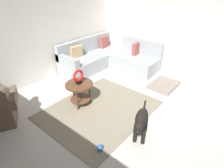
{
  "coord_description": "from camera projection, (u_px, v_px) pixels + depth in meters",
  "views": [
    {
      "loc": [
        -2.24,
        -1.6,
        2.5
      ],
      "look_at": [
        0.45,
        0.6,
        0.55
      ],
      "focal_mm": 30.16,
      "sensor_mm": 36.0,
      "label": 1
    }
  ],
  "objects": [
    {
      "name": "ground_plane",
      "position": [
        121.0,
        129.0,
        3.64
      ],
      "size": [
        6.0,
        6.0,
        0.1
      ],
      "primitive_type": "cube",
      "color": "beige"
    },
    {
      "name": "wall_back",
      "position": [
        26.0,
        33.0,
        4.58
      ],
      "size": [
        6.0,
        0.12,
        2.7
      ],
      "primitive_type": "cube",
      "color": "silver",
      "rests_on": "ground_plane"
    },
    {
      "name": "wall_right",
      "position": [
        190.0,
        29.0,
        4.94
      ],
      "size": [
        0.12,
        6.0,
        2.7
      ],
      "primitive_type": "cube",
      "color": "silver",
      "rests_on": "ground_plane"
    },
    {
      "name": "area_rug",
      "position": [
        100.0,
        110.0,
        4.1
      ],
      "size": [
        2.3,
        1.9,
        0.01
      ],
      "primitive_type": "cube",
      "color": "gray",
      "rests_on": "ground_plane"
    },
    {
      "name": "sectional_couch",
      "position": [
        108.0,
        59.0,
        5.93
      ],
      "size": [
        2.2,
        2.25,
        0.88
      ],
      "color": "#9EA3A8",
      "rests_on": "ground_plane"
    },
    {
      "name": "side_table",
      "position": [
        80.0,
        88.0,
        4.08
      ],
      "size": [
        0.6,
        0.6,
        0.54
      ],
      "color": "brown",
      "rests_on": "ground_plane"
    },
    {
      "name": "torus_sculpture",
      "position": [
        78.0,
        76.0,
        3.94
      ],
      "size": [
        0.28,
        0.08,
        0.33
      ],
      "color": "black",
      "rests_on": "side_table"
    },
    {
      "name": "dog_bed_mat",
      "position": [
        164.0,
        85.0,
        4.97
      ],
      "size": [
        0.8,
        0.6,
        0.09
      ],
      "primitive_type": "cube",
      "color": "gray",
      "rests_on": "ground_plane"
    },
    {
      "name": "dog",
      "position": [
        141.0,
        121.0,
        3.2
      ],
      "size": [
        0.8,
        0.4,
        0.63
      ],
      "rotation": [
        0.0,
        0.0,
        1.96
      ],
      "color": "black",
      "rests_on": "ground_plane"
    },
    {
      "name": "dog_toy_ball",
      "position": [
        100.0,
        148.0,
        3.12
      ],
      "size": [
        0.1,
        0.1,
        0.1
      ],
      "primitive_type": "sphere",
      "color": "blue",
      "rests_on": "ground_plane"
    }
  ]
}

